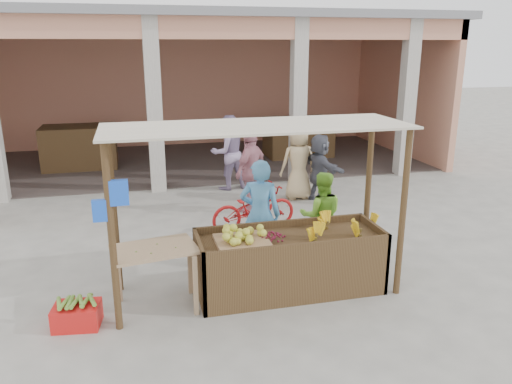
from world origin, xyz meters
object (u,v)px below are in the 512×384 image
object	(u,v)px
red_crate	(77,316)
vendor_green	(321,213)
fruit_stall	(289,264)
vendor_blue	(260,211)
motorcycle	(254,207)
side_table	(155,258)

from	to	relation	value
red_crate	vendor_green	size ratio (longest dim) A/B	0.36
fruit_stall	red_crate	world-z (taller)	fruit_stall
fruit_stall	vendor_blue	world-z (taller)	vendor_blue
fruit_stall	motorcycle	distance (m)	2.48
vendor_blue	vendor_green	world-z (taller)	vendor_blue
red_crate	motorcycle	distance (m)	4.04
vendor_blue	motorcycle	distance (m)	1.69
fruit_stall	vendor_green	bearing A→B (deg)	49.33
red_crate	motorcycle	world-z (taller)	motorcycle
side_table	motorcycle	distance (m)	3.20
side_table	vendor_blue	xyz separation A→B (m)	(1.66, 0.93, 0.21)
red_crate	vendor_green	world-z (taller)	vendor_green
side_table	vendor_green	size ratio (longest dim) A/B	0.76
motorcycle	fruit_stall	bearing A→B (deg)	168.74
fruit_stall	vendor_blue	xyz separation A→B (m)	(-0.20, 0.88, 0.53)
side_table	red_crate	size ratio (longest dim) A/B	2.10
vendor_blue	fruit_stall	bearing A→B (deg)	124.53
side_table	vendor_green	bearing A→B (deg)	11.28
fruit_stall	motorcycle	xyz separation A→B (m)	(0.09, 2.48, 0.05)
vendor_green	side_table	bearing A→B (deg)	35.04
motorcycle	vendor_green	bearing A→B (deg)	-162.31
side_table	motorcycle	size ratio (longest dim) A/B	0.67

